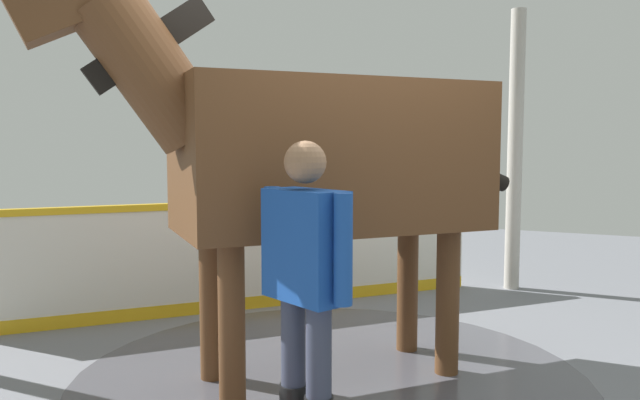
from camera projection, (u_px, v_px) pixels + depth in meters
ground_plane at (369, 381)px, 4.19m from camera, size 16.00×16.00×0.02m
wet_patch at (331, 375)px, 4.27m from camera, size 3.48×3.48×0.00m
barrier_wall at (251, 259)px, 5.97m from camera, size 3.35×3.57×1.05m
roof_post_far at (515, 151)px, 6.71m from camera, size 0.16×0.16×3.01m
horse at (313, 154)px, 4.08m from camera, size 2.48×2.63×2.67m
handler at (306, 276)px, 3.15m from camera, size 0.60×0.40×1.60m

